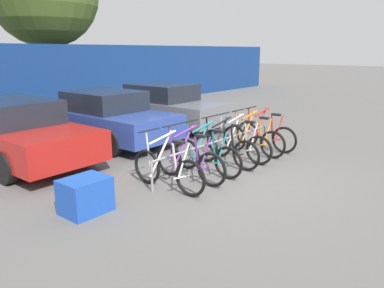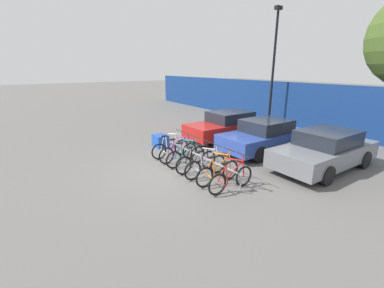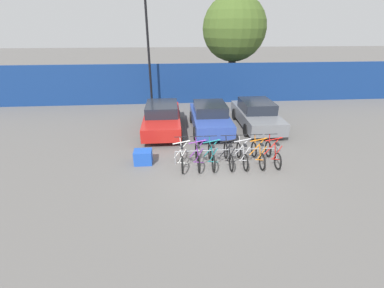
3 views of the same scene
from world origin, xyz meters
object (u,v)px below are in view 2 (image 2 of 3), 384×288
at_px(car_blue, 264,136).
at_px(lamp_post, 274,63).
at_px(bicycle_white, 170,148).
at_px(bicycle_purple, 178,152).
at_px(bicycle_teal, 186,156).
at_px(bicycle_red, 231,179).
at_px(bike_rack, 199,157).
at_px(bicycle_black, 196,161).
at_px(bicycle_orange, 218,172).
at_px(car_red, 228,125).
at_px(cargo_crate, 161,141).
at_px(bicycle_silver, 206,166).
at_px(car_grey, 325,150).

bearing_deg(car_blue, lamp_post, 127.57).
relative_size(bicycle_white, bicycle_purple, 1.00).
relative_size(bicycle_teal, bicycle_red, 1.00).
height_order(bicycle_purple, bicycle_teal, same).
relative_size(bike_rack, bicycle_black, 2.44).
bearing_deg(bicycle_teal, bicycle_orange, -3.39).
height_order(bicycle_red, car_red, car_red).
height_order(bike_rack, cargo_crate, bike_rack).
bearing_deg(bicycle_silver, car_grey, 62.87).
height_order(bike_rack, bicycle_white, bicycle_white).
xyz_separation_m(bicycle_teal, bicycle_orange, (1.85, 0.00, 0.00)).
bearing_deg(cargo_crate, bicycle_white, -12.21).
height_order(bicycle_purple, bicycle_orange, same).
height_order(bicycle_purple, cargo_crate, bicycle_purple).
bearing_deg(bicycle_purple, car_grey, 51.24).
xyz_separation_m(bicycle_teal, bicycle_black, (0.67, 0.00, 0.00)).
bearing_deg(car_blue, bicycle_black, -86.91).
xyz_separation_m(bicycle_silver, car_grey, (1.79, 4.00, 0.31)).
bearing_deg(bike_rack, cargo_crate, 176.91).
bearing_deg(bike_rack, bicycle_silver, -14.72).
height_order(bike_rack, bicycle_teal, bicycle_teal).
height_order(bicycle_black, cargo_crate, bicycle_black).
relative_size(bicycle_silver, bicycle_red, 1.00).
xyz_separation_m(bicycle_white, bicycle_teal, (1.17, 0.00, 0.00)).
bearing_deg(bicycle_teal, car_red, 113.92).
xyz_separation_m(bicycle_silver, car_red, (-3.22, 3.89, 0.31)).
xyz_separation_m(bicycle_silver, bicycle_red, (1.25, 0.00, 0.00)).
bearing_deg(bicycle_white, bicycle_black, 1.59).
bearing_deg(bicycle_black, cargo_crate, 178.25).
distance_m(bike_rack, car_grey, 4.52).
xyz_separation_m(bicycle_teal, car_blue, (0.47, 3.73, 0.31)).
relative_size(bicycle_silver, lamp_post, 0.25).
distance_m(bicycle_teal, bicycle_silver, 1.21).
xyz_separation_m(bicycle_white, bicycle_purple, (0.62, 0.00, 0.00)).
bearing_deg(bicycle_white, lamp_post, 103.16).
bearing_deg(bicycle_teal, bicycle_black, -3.39).
xyz_separation_m(bicycle_purple, bicycle_silver, (1.76, 0.00, 0.00)).
relative_size(bicycle_silver, car_blue, 0.42).
xyz_separation_m(car_blue, lamp_post, (-3.27, 4.25, 3.07)).
bearing_deg(lamp_post, bicycle_white, -78.43).
bearing_deg(bicycle_teal, car_grey, 49.70).
bearing_deg(cargo_crate, bicycle_purple, -8.75).
xyz_separation_m(bicycle_white, bicycle_black, (1.84, 0.00, 0.00)).
relative_size(bicycle_white, bicycle_black, 1.00).
xyz_separation_m(bicycle_purple, car_red, (-1.46, 3.89, 0.31)).
relative_size(bicycle_orange, cargo_crate, 2.44).
distance_m(bicycle_teal, bicycle_black, 0.67).
distance_m(bicycle_black, cargo_crate, 3.37).
relative_size(car_red, car_blue, 1.10).
distance_m(bicycle_teal, cargo_crate, 2.71).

